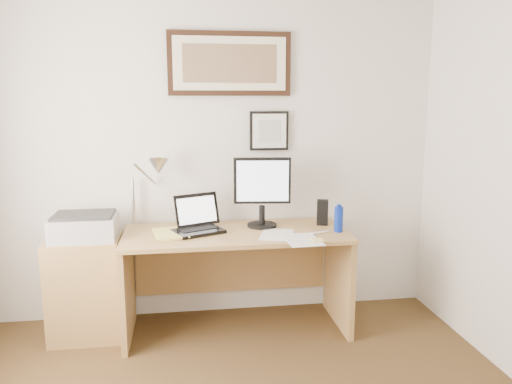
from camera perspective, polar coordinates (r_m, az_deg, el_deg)
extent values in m
cube|color=white|center=(3.86, -5.18, 3.98)|extent=(3.50, 0.02, 2.50)
cube|color=#A27B44|center=(3.82, -18.81, -10.32)|extent=(0.50, 0.40, 0.73)
cylinder|color=#0C269C|center=(3.63, 9.43, -3.11)|extent=(0.06, 0.06, 0.18)
cylinder|color=#0C269C|center=(3.61, 9.47, -1.55)|extent=(0.03, 0.03, 0.02)
cube|color=black|center=(3.82, 7.61, -2.32)|extent=(0.10, 0.10, 0.19)
cube|color=white|center=(3.53, 2.40, -4.88)|extent=(0.30, 0.37, 0.00)
cube|color=white|center=(3.40, 5.30, -5.46)|extent=(0.25, 0.34, 0.00)
cube|color=#F7E875|center=(3.40, 7.02, -5.46)|extent=(0.08, 0.08, 0.01)
cylinder|color=white|center=(3.58, 7.35, -4.60)|extent=(0.14, 0.06, 0.02)
imported|color=#EEE770|center=(3.55, -11.52, -4.83)|extent=(0.27, 0.34, 0.02)
cube|color=#A27B44|center=(3.61, -2.32, -4.79)|extent=(1.60, 0.70, 0.03)
cube|color=#A27B44|center=(3.73, -14.49, -10.66)|extent=(0.04, 0.65, 0.72)
cube|color=#A27B44|center=(3.88, 9.42, -9.63)|extent=(0.04, 0.65, 0.72)
cube|color=#A27B44|center=(4.01, -2.80, -7.48)|extent=(1.50, 0.03, 0.55)
cube|color=black|center=(3.59, -6.66, -4.48)|extent=(0.41, 0.36, 0.02)
cube|color=black|center=(3.62, -6.68, -4.15)|extent=(0.31, 0.23, 0.00)
cube|color=black|center=(3.69, -6.76, -2.02)|extent=(0.34, 0.21, 0.23)
cube|color=white|center=(3.68, -6.76, -2.05)|extent=(0.29, 0.17, 0.18)
cylinder|color=black|center=(3.75, 0.68, -3.80)|extent=(0.22, 0.22, 0.02)
cylinder|color=black|center=(3.73, 0.68, -2.61)|extent=(0.04, 0.04, 0.14)
cube|color=black|center=(3.67, 0.72, 1.31)|extent=(0.42, 0.08, 0.34)
cube|color=silver|center=(3.65, 0.77, 1.26)|extent=(0.38, 0.05, 0.30)
cube|color=#ADADAF|center=(3.68, -19.01, -3.86)|extent=(0.44, 0.34, 0.16)
cube|color=#2D2D2D|center=(3.66, -19.09, -2.49)|extent=(0.40, 0.30, 0.02)
cylinder|color=silver|center=(3.85, -13.84, -1.14)|extent=(0.02, 0.02, 0.36)
cylinder|color=silver|center=(3.74, -12.55, 2.01)|extent=(0.15, 0.23, 0.19)
cone|color=silver|center=(3.67, -11.09, 2.85)|extent=(0.16, 0.18, 0.15)
cube|color=black|center=(3.83, -3.02, 14.44)|extent=(0.92, 0.03, 0.47)
cube|color=#F3EECB|center=(3.82, -3.00, 14.46)|extent=(0.84, 0.01, 0.39)
cube|color=brown|center=(3.81, -2.99, 14.46)|extent=(0.70, 0.00, 0.28)
cube|color=black|center=(3.87, 1.51, 7.00)|extent=(0.30, 0.02, 0.30)
cube|color=white|center=(3.86, 1.54, 6.99)|extent=(0.26, 0.00, 0.26)
cube|color=#B1B6BB|center=(3.85, 1.55, 6.99)|extent=(0.17, 0.00, 0.17)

